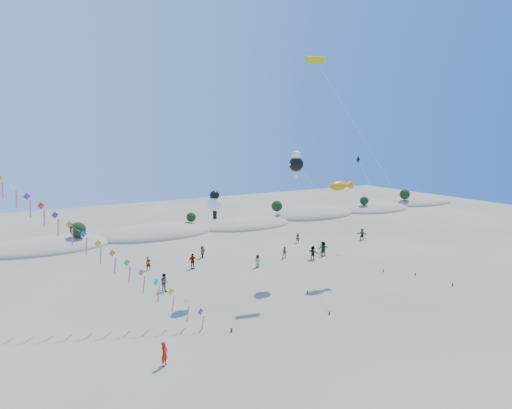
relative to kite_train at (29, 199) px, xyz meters
The scene contains 10 objects.
ground 28.88m from the kite_train, 46.21° to the right, with size 160.00×160.00×0.00m, color #776D52.
dune_ridge 34.00m from the kite_train, 52.56° to the left, with size 145.30×11.49×5.57m.
kite_train is the anchor object (origin of this frame).
fish_kite 30.75m from the kite_train, ahead, with size 9.56×8.72×10.77m.
cartoon_kite_low 16.16m from the kite_train, 10.24° to the right, with size 8.75×5.36×10.48m.
cartoon_kite_high 26.57m from the kite_train, ahead, with size 10.33×5.64×14.11m.
parafoil_kite 31.68m from the kite_train, ahead, with size 10.94×12.14×24.24m.
dark_kite 41.11m from the kite_train, ahead, with size 5.06×14.83×12.85m.
flyer_foreground 18.02m from the kite_train, 62.58° to the right, with size 0.63×0.42×1.74m, color #B71A0E.
beachgoers 30.09m from the kite_train, ahead, with size 34.30×10.51×1.89m.
Camera 1 is at (-19.89, -20.97, 15.69)m, focal length 30.00 mm.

